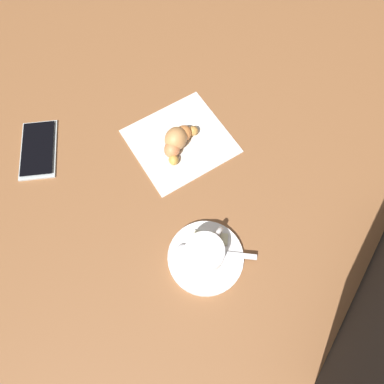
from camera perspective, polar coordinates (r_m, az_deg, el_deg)
The scene contains 8 objects.
ground_plane at distance 0.67m, azimuth -0.09°, elevation -0.58°, with size 1.80×1.80×0.00m, color brown.
saucer at distance 0.62m, azimuth 2.16°, elevation -10.36°, with size 0.13×0.13×0.01m, color white.
espresso_cup at distance 0.60m, azimuth 2.05°, elevation -9.69°, with size 0.06×0.08×0.05m.
teaspoon at distance 0.62m, azimuth 1.83°, elevation -9.42°, with size 0.09×0.12×0.01m.
sugar_packet at distance 0.63m, azimuth 2.96°, elevation -7.31°, with size 0.06×0.02×0.01m, color beige.
napkin at distance 0.72m, azimuth -1.86°, elevation 8.12°, with size 0.17×0.19×0.00m, color silver.
croissant at distance 0.70m, azimuth -2.36°, elevation 8.20°, with size 0.08×0.09×0.04m.
cell_phone at distance 0.77m, azimuth -23.22°, elevation 6.30°, with size 0.15×0.11×0.01m.
Camera 1 is at (-0.24, 0.12, 0.61)m, focal length 33.60 mm.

